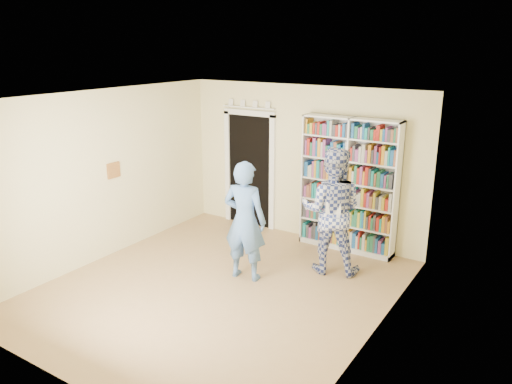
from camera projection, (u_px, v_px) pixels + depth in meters
The scene contains 11 objects.
floor at pixel (219, 289), 7.13m from camera, with size 5.00×5.00×0.00m, color #A67D50.
ceiling at pixel (214, 98), 6.35m from camera, with size 5.00×5.00×0.00m, color white.
wall_back at pixel (303, 163), 8.75m from camera, with size 4.50×4.50×0.00m, color #F3E7A7.
wall_left at pixel (103, 176), 7.90m from camera, with size 5.00×5.00×0.00m, color #F3E7A7.
wall_right at pixel (378, 231), 5.58m from camera, with size 5.00×5.00×0.00m, color #F3E7A7.
bookshelf at pixel (349, 185), 8.20m from camera, with size 1.63×0.31×2.24m.
doorway at pixel (250, 165), 9.35m from camera, with size 1.10×0.08×2.43m.
wall_art at pixel (114, 170), 8.04m from camera, with size 0.03×0.25×0.25m, color brown.
man_blue at pixel (245, 221), 7.23m from camera, with size 0.65×0.43×1.79m, color #527BB7.
man_plaid at pixel (332, 211), 7.44m from camera, with size 0.94×0.73×1.93m, color navy.
paper_sheet at pixel (333, 212), 7.16m from camera, with size 0.22×0.01×0.31m, color white.
Camera 1 is at (3.92, -5.12, 3.37)m, focal length 35.00 mm.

